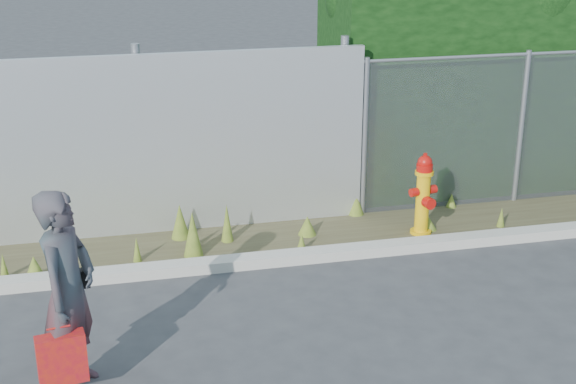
{
  "coord_description": "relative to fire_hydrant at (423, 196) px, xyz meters",
  "views": [
    {
      "loc": [
        -2.03,
        -6.19,
        3.89
      ],
      "look_at": [
        -0.3,
        1.4,
        1.0
      ],
      "focal_mm": 50.0,
      "sensor_mm": 36.0,
      "label": 1
    }
  ],
  "objects": [
    {
      "name": "black_shoulder_bag",
      "position": [
        -3.96,
        -2.21,
        0.41
      ],
      "size": [
        0.21,
        0.09,
        0.16
      ],
      "rotation": [
        0.0,
        0.0,
        0.12
      ],
      "color": "black"
    },
    {
      "name": "woman",
      "position": [
        -4.03,
        -2.35,
        0.37
      ],
      "size": [
        0.64,
        0.75,
        1.75
      ],
      "primitive_type": "imported",
      "rotation": [
        0.0,
        0.0,
        1.15
      ],
      "color": "#0F5A60",
      "rests_on": "ground"
    },
    {
      "name": "curb",
      "position": [
        -1.55,
        -0.41,
        -0.44
      ],
      "size": [
        16.0,
        0.22,
        0.12
      ],
      "primitive_type": "cube",
      "color": "#AEAA9D",
      "rests_on": "ground"
    },
    {
      "name": "red_tote_bag",
      "position": [
        -4.11,
        -2.59,
        -0.1
      ],
      "size": [
        0.39,
        0.14,
        0.51
      ],
      "rotation": [
        0.0,
        0.0,
        0.16
      ],
      "color": "#9F0922"
    },
    {
      "name": "weed_strip",
      "position": [
        -2.26,
        0.19,
        -0.39
      ],
      "size": [
        16.0,
        1.29,
        0.55
      ],
      "color": "#423C26",
      "rests_on": "ground"
    },
    {
      "name": "corrugated_fence",
      "position": [
        -4.79,
        0.8,
        0.6
      ],
      "size": [
        8.5,
        0.21,
        2.3
      ],
      "color": "silver",
      "rests_on": "ground"
    },
    {
      "name": "fire_hydrant",
      "position": [
        0.0,
        0.0,
        0.0
      ],
      "size": [
        0.35,
        0.31,
        1.04
      ],
      "rotation": [
        0.0,
        0.0,
        0.21
      ],
      "color": "#EDB30C",
      "rests_on": "ground"
    },
    {
      "name": "ground",
      "position": [
        -1.55,
        -2.21,
        -0.5
      ],
      "size": [
        80.0,
        80.0,
        0.0
      ],
      "primitive_type": "plane",
      "color": "#353537",
      "rests_on": "ground"
    }
  ]
}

